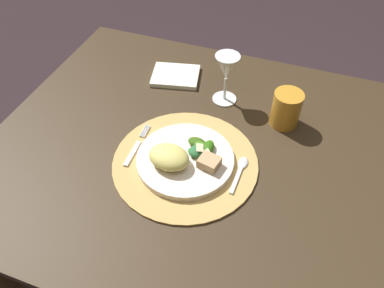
{
  "coord_description": "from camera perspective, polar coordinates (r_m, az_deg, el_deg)",
  "views": [
    {
      "loc": [
        0.16,
        -0.64,
        1.49
      ],
      "look_at": [
        -0.06,
        -0.01,
        0.78
      ],
      "focal_mm": 35.35,
      "sensor_mm": 36.0,
      "label": 1
    }
  ],
  "objects": [
    {
      "name": "spoon",
      "position": [
        0.94,
        7.33,
        -3.71
      ],
      "size": [
        0.02,
        0.12,
        0.01
      ],
      "color": "silver",
      "rests_on": "placemat"
    },
    {
      "name": "dinner_plate",
      "position": [
        0.94,
        -1.03,
        -2.33
      ],
      "size": [
        0.24,
        0.24,
        0.02
      ],
      "primitive_type": "cylinder",
      "color": "silver",
      "rests_on": "placemat"
    },
    {
      "name": "dining_table",
      "position": [
        1.12,
        3.33,
        -7.31
      ],
      "size": [
        1.2,
        0.91,
        0.76
      ],
      "color": "#37291A",
      "rests_on": "ground"
    },
    {
      "name": "fork",
      "position": [
        0.99,
        -8.38,
        -0.35
      ],
      "size": [
        0.02,
        0.16,
        0.0
      ],
      "color": "silver",
      "rests_on": "placemat"
    },
    {
      "name": "bread_piece",
      "position": [
        0.91,
        2.77,
        -2.82
      ],
      "size": [
        0.06,
        0.05,
        0.02
      ],
      "primitive_type": "cube",
      "rotation": [
        0.0,
        0.0,
        2.94
      ],
      "color": "tan",
      "rests_on": "dinner_plate"
    },
    {
      "name": "amber_tumbler",
      "position": [
        1.05,
        14.01,
        5.16
      ],
      "size": [
        0.08,
        0.08,
        0.1
      ],
      "primitive_type": "cylinder",
      "color": "#C7892B",
      "rests_on": "dining_table"
    },
    {
      "name": "pasta_serving",
      "position": [
        0.91,
        -3.49,
        -1.99
      ],
      "size": [
        0.11,
        0.09,
        0.04
      ],
      "primitive_type": "ellipsoid",
      "rotation": [
        0.0,
        0.0,
        3.01
      ],
      "color": "#DACE6C",
      "rests_on": "dinner_plate"
    },
    {
      "name": "ground_plane",
      "position": [
        1.63,
        2.4,
        -19.48
      ],
      "size": [
        6.0,
        6.0,
        0.0
      ],
      "primitive_type": "plane",
      "color": "#2C1F24"
    },
    {
      "name": "salad_greens",
      "position": [
        0.94,
        1.35,
        -0.64
      ],
      "size": [
        0.08,
        0.08,
        0.03
      ],
      "color": "#407E21",
      "rests_on": "dinner_plate"
    },
    {
      "name": "wine_glass",
      "position": [
        1.07,
        5.26,
        11.12
      ],
      "size": [
        0.07,
        0.07,
        0.15
      ],
      "color": "silver",
      "rests_on": "dining_table"
    },
    {
      "name": "napkin",
      "position": [
        1.21,
        -2.5,
        10.25
      ],
      "size": [
        0.17,
        0.15,
        0.01
      ],
      "primitive_type": "cube",
      "rotation": [
        0.0,
        0.0,
        0.22
      ],
      "color": "white",
      "rests_on": "dining_table"
    },
    {
      "name": "placemat",
      "position": [
        0.95,
        -1.03,
        -2.77
      ],
      "size": [
        0.37,
        0.37,
        0.01
      ],
      "primitive_type": "cylinder",
      "color": "tan",
      "rests_on": "dining_table"
    }
  ]
}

